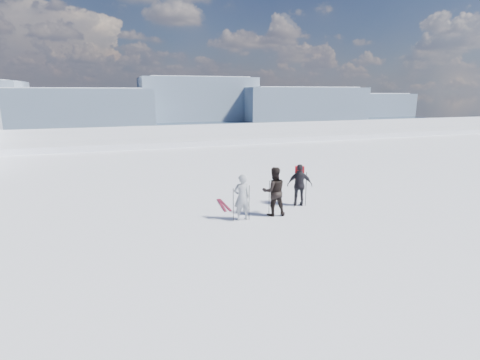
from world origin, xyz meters
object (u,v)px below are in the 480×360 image
object	(u,v)px
skier_grey	(242,197)
skier_dark	(274,191)
skis_loose	(223,205)
skier_pack	(300,185)

from	to	relation	value
skier_grey	skier_dark	xyz separation A→B (m)	(1.29, 0.13, 0.07)
skier_dark	skis_loose	size ratio (longest dim) A/B	1.06
skis_loose	skier_grey	bearing A→B (deg)	-86.13
skier_grey	skis_loose	xyz separation A→B (m)	(-0.13, 1.90, -0.81)
skier_dark	skis_loose	bearing A→B (deg)	-41.49
skier_pack	skis_loose	xyz separation A→B (m)	(-2.88, 1.01, -0.83)
skier_pack	skier_grey	bearing A→B (deg)	40.80
skier_dark	skier_grey	bearing A→B (deg)	15.45
skier_grey	skier_pack	xyz separation A→B (m)	(2.75, 0.89, 0.01)
skier_dark	skier_pack	xyz separation A→B (m)	(1.46, 0.77, -0.06)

